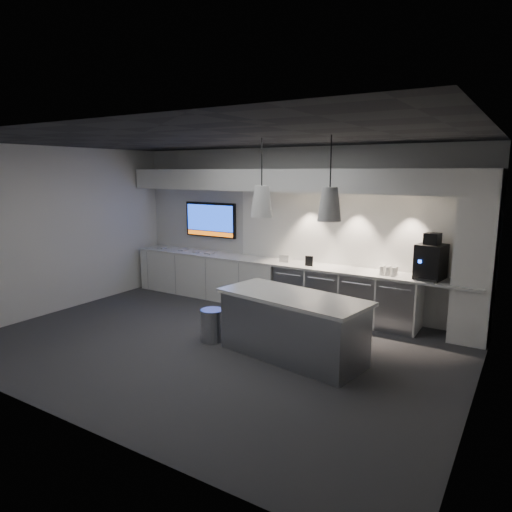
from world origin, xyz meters
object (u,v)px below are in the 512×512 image
Objects in this scene: island at (292,326)px; coffee_machine at (431,260)px; wall_tv at (211,220)px; bin at (212,325)px.

island is 3.07× the size of coffee_machine.
island is (3.08, -2.21, -1.11)m from wall_tv.
wall_tv is 3.18m from bin.
island is 4.50× the size of bin.
coffee_machine is at bearing -3.15° from wall_tv.
coffee_machine is (2.72, 2.06, 0.95)m from bin.
island is at bearing 4.26° from bin.
island is at bearing -35.66° from wall_tv.
wall_tv is at bearing 153.93° from island.
island is 1.34m from bin.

